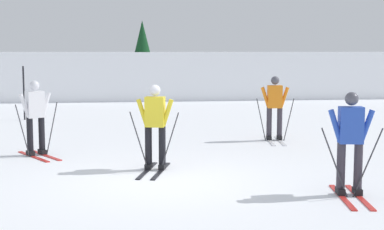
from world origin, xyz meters
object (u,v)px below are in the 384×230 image
Objects in this scene: skier_yellow at (155,122)px; skier_blue at (350,138)px; conifer_far_left at (142,54)px; skier_orange at (275,106)px; trail_marker_pole at (24,93)px; skier_white at (35,116)px.

skier_blue is at bearing -38.39° from skier_yellow.
skier_yellow is at bearing -91.24° from conifer_far_left.
skier_blue is at bearing -93.20° from skier_orange.
skier_yellow and skier_blue have the same top height.
trail_marker_pole is (-7.07, 11.26, -0.02)m from skier_blue.
skier_orange is at bearing -76.98° from conifer_far_left.
trail_marker_pole reaches higher than skier_orange.
conifer_far_left is (0.35, 16.36, 1.27)m from skier_yellow.
skier_white is 0.92× the size of trail_marker_pole.
trail_marker_pole reaches higher than skier_yellow.
skier_orange is at bearing 44.74° from skier_yellow.
trail_marker_pole is (-1.42, 6.98, 0.02)m from skier_white.
skier_white and skier_blue have the same top height.
skier_blue is 0.44× the size of conifer_far_left.
skier_orange is 9.22m from trail_marker_pole.
skier_yellow and skier_orange have the same top height.
trail_marker_pole is (-7.39, 5.51, 0.02)m from skier_orange.
trail_marker_pole is at bearing 143.30° from skier_orange.
skier_white is at bearing -78.50° from trail_marker_pole.
conifer_far_left is (-3.01, 13.02, 1.31)m from skier_orange.
conifer_far_left reaches higher than trail_marker_pole.
skier_yellow is 1.00× the size of skier_orange.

